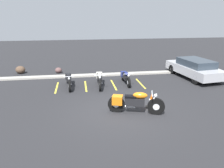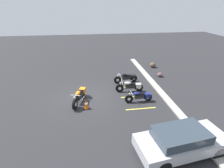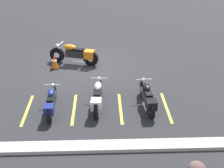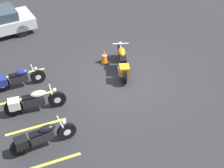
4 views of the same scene
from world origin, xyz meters
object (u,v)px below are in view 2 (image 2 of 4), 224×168
Objects in this scene: landscape_rock_0 at (153,65)px; car_silver at (181,141)px; parked_bike_2 at (140,96)px; parked_bike_0 at (127,78)px; landscape_rock_1 at (160,75)px; traffic_cone at (86,104)px; motorcycle_orange_featured at (80,95)px; parked_bike_1 at (131,86)px.

car_silver is at bearing -14.32° from landscape_rock_0.
parked_bike_2 is 7.90m from landscape_rock_0.
landscape_rock_0 is (-7.05, 3.57, -0.15)m from parked_bike_2.
parked_bike_0 is 3.58m from landscape_rock_1.
car_silver is 6.62× the size of traffic_cone.
car_silver is 6.67× the size of landscape_rock_0.
motorcycle_orange_featured reaches higher than parked_bike_2.
car_silver is at bearing 59.11° from motorcycle_orange_featured.
parked_bike_1 is at bearing 119.53° from traffic_cone.
motorcycle_orange_featured is 4.14m from parked_bike_1.
traffic_cone is at bearing 42.15° from motorcycle_orange_featured.
parked_bike_1 is at bearing -35.38° from landscape_rock_0.
traffic_cone is at bearing 33.76° from parked_bike_1.
motorcycle_orange_featured is 1.18× the size of parked_bike_2.
parked_bike_2 is 4.88m from car_silver.
parked_bike_0 is 3.18× the size of traffic_cone.
traffic_cone reaches higher than landscape_rock_1.
parked_bike_1 reaches higher than parked_bike_0.
parked_bike_0 is at bearing 87.57° from car_silver.
parked_bike_2 is 3.85m from traffic_cone.
landscape_rock_1 is at bearing -170.40° from parked_bike_0.
traffic_cone is (4.70, -7.12, 0.12)m from landscape_rock_1.
car_silver is (5.45, 4.81, 0.17)m from motorcycle_orange_featured.
parked_bike_2 is at bearing -37.27° from landscape_rock_1.
landscape_rock_0 is at bearing -117.78° from parked_bike_2.
landscape_rock_0 is at bearing 135.09° from traffic_cone.
motorcycle_orange_featured is at bearing 30.53° from parked_bike_0.
parked_bike_1 is at bearing 122.29° from motorcycle_orange_featured.
parked_bike_0 is at bearing -46.20° from landscape_rock_0.
parked_bike_1 is 1.67m from parked_bike_2.
parked_bike_1 is 6.55m from car_silver.
motorcycle_orange_featured is at bearing -63.81° from landscape_rock_1.
parked_bike_2 is 2.97× the size of traffic_cone.
traffic_cone is (7.42, -7.40, 0.04)m from landscape_rock_0.
motorcycle_orange_featured is 1.07× the size of parked_bike_1.
landscape_rock_0 is (-5.41, 3.84, -0.19)m from parked_bike_1.
parked_bike_0 is at bearing -88.01° from parked_bike_2.
parked_bike_0 is 3.47m from parked_bike_2.
motorcycle_orange_featured is 3.50× the size of traffic_cone.
motorcycle_orange_featured is at bearing -8.96° from parked_bike_2.
parked_bike_1 is 0.49× the size of car_silver.
parked_bike_2 is at bearing 88.95° from car_silver.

